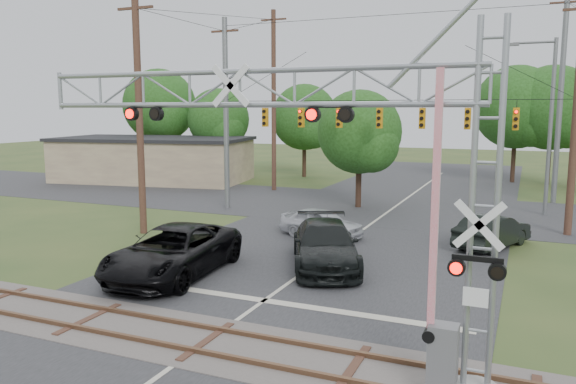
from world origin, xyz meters
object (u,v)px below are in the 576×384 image
at_px(pickup_black, 173,251).
at_px(commercial_building, 153,159).
at_px(traffic_signal_span, 396,116).
at_px(streetlight, 547,118).
at_px(car_dark, 325,245).
at_px(sedan_silver, 322,223).
at_px(crossing_gantry, 324,165).

relative_size(pickup_black, commercial_building, 0.38).
distance_m(traffic_signal_span, streetlight, 9.12).
xyz_separation_m(car_dark, sedan_silver, (-1.88, 4.80, -0.17)).
distance_m(sedan_silver, streetlight, 15.08).
height_order(pickup_black, commercial_building, commercial_building).
height_order(crossing_gantry, pickup_black, crossing_gantry).
distance_m(pickup_black, commercial_building, 28.75).
xyz_separation_m(pickup_black, car_dark, (4.76, 3.32, -0.04)).
bearing_deg(car_dark, traffic_signal_span, 64.22).
xyz_separation_m(traffic_signal_span, car_dark, (-0.43, -9.95, -4.86)).
xyz_separation_m(sedan_silver, streetlight, (9.81, 10.34, 4.91)).
relative_size(pickup_black, car_dark, 1.09).
height_order(car_dark, sedan_silver, car_dark).
relative_size(crossing_gantry, streetlight, 1.16).
relative_size(traffic_signal_span, pickup_black, 2.95).
bearing_deg(streetlight, pickup_black, -124.50).
xyz_separation_m(pickup_black, sedan_silver, (2.88, 8.12, -0.21)).
height_order(traffic_signal_span, pickup_black, traffic_signal_span).
bearing_deg(car_dark, streetlight, 39.05).
bearing_deg(traffic_signal_span, commercial_building, 157.70).
relative_size(traffic_signal_span, commercial_building, 1.13).
height_order(crossing_gantry, sedan_silver, crossing_gantry).
relative_size(commercial_building, streetlight, 1.71).
xyz_separation_m(traffic_signal_span, pickup_black, (-5.19, -13.27, -4.82)).
bearing_deg(crossing_gantry, traffic_signal_span, 97.69).
xyz_separation_m(pickup_black, streetlight, (12.69, 18.46, 4.70)).
relative_size(sedan_silver, streetlight, 0.41).
bearing_deg(traffic_signal_span, crossing_gantry, -82.31).
bearing_deg(car_dark, crossing_gantry, -94.22).
bearing_deg(car_dark, commercial_building, 115.96).
bearing_deg(traffic_signal_span, pickup_black, -111.35).
xyz_separation_m(car_dark, commercial_building, (-22.44, 19.33, 1.00)).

